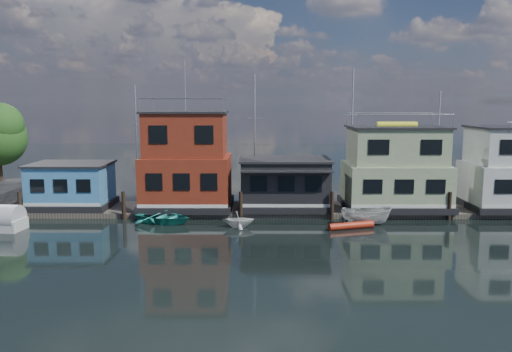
{
  "coord_description": "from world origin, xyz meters",
  "views": [
    {
      "loc": [
        -2.63,
        -28.27,
        9.03
      ],
      "look_at": [
        -2.84,
        12.0,
        3.0
      ],
      "focal_mm": 35.0,
      "sensor_mm": 36.0,
      "label": 1
    }
  ],
  "objects_px": {
    "dinghy_teal": "(163,217)",
    "motorboat": "(366,216)",
    "dinghy_white": "(239,219)",
    "houseboat_green": "(395,169)",
    "red_kayak": "(351,226)",
    "houseboat_dark": "(285,183)",
    "houseboat_red": "(187,163)",
    "houseboat_blue": "(72,185)"
  },
  "relations": [
    {
      "from": "houseboat_green",
      "to": "dinghy_white",
      "type": "xyz_separation_m",
      "value": [
        -12.58,
        -5.07,
        -2.95
      ]
    },
    {
      "from": "houseboat_dark",
      "to": "dinghy_teal",
      "type": "xyz_separation_m",
      "value": [
        -9.28,
        -3.78,
        -1.97
      ]
    },
    {
      "from": "houseboat_red",
      "to": "houseboat_green",
      "type": "bearing_deg",
      "value": 0.0
    },
    {
      "from": "dinghy_white",
      "to": "motorboat",
      "type": "relative_size",
      "value": 0.61
    },
    {
      "from": "houseboat_dark",
      "to": "red_kayak",
      "type": "distance_m",
      "value": 7.45
    },
    {
      "from": "houseboat_blue",
      "to": "dinghy_white",
      "type": "height_order",
      "value": "houseboat_blue"
    },
    {
      "from": "houseboat_dark",
      "to": "dinghy_white",
      "type": "height_order",
      "value": "houseboat_dark"
    },
    {
      "from": "houseboat_dark",
      "to": "motorboat",
      "type": "height_order",
      "value": "houseboat_dark"
    },
    {
      "from": "houseboat_green",
      "to": "red_kayak",
      "type": "distance_m",
      "value": 7.87
    },
    {
      "from": "houseboat_green",
      "to": "motorboat",
      "type": "height_order",
      "value": "houseboat_green"
    },
    {
      "from": "houseboat_red",
      "to": "red_kayak",
      "type": "bearing_deg",
      "value": -23.92
    },
    {
      "from": "houseboat_red",
      "to": "houseboat_dark",
      "type": "relative_size",
      "value": 1.6
    },
    {
      "from": "motorboat",
      "to": "houseboat_green",
      "type": "bearing_deg",
      "value": -30.72
    },
    {
      "from": "dinghy_teal",
      "to": "motorboat",
      "type": "xyz_separation_m",
      "value": [
        15.05,
        -0.67,
        0.26
      ]
    },
    {
      "from": "houseboat_dark",
      "to": "dinghy_teal",
      "type": "height_order",
      "value": "houseboat_dark"
    },
    {
      "from": "houseboat_red",
      "to": "motorboat",
      "type": "xyz_separation_m",
      "value": [
        13.78,
        -4.47,
        -3.39
      ]
    },
    {
      "from": "houseboat_dark",
      "to": "dinghy_teal",
      "type": "relative_size",
      "value": 1.7
    },
    {
      "from": "red_kayak",
      "to": "dinghy_teal",
      "type": "relative_size",
      "value": 0.79
    },
    {
      "from": "red_kayak",
      "to": "motorboat",
      "type": "xyz_separation_m",
      "value": [
        1.28,
        1.07,
        0.46
      ]
    },
    {
      "from": "houseboat_blue",
      "to": "red_kayak",
      "type": "xyz_separation_m",
      "value": [
        22.0,
        -5.54,
        -1.95
      ]
    },
    {
      "from": "houseboat_blue",
      "to": "houseboat_dark",
      "type": "height_order",
      "value": "houseboat_dark"
    },
    {
      "from": "houseboat_blue",
      "to": "houseboat_red",
      "type": "bearing_deg",
      "value": 0.0
    },
    {
      "from": "red_kayak",
      "to": "motorboat",
      "type": "bearing_deg",
      "value": 22.65
    },
    {
      "from": "dinghy_white",
      "to": "dinghy_teal",
      "type": "bearing_deg",
      "value": 74.16
    },
    {
      "from": "houseboat_dark",
      "to": "houseboat_green",
      "type": "relative_size",
      "value": 0.88
    },
    {
      "from": "dinghy_teal",
      "to": "motorboat",
      "type": "relative_size",
      "value": 1.18
    },
    {
      "from": "houseboat_green",
      "to": "red_kayak",
      "type": "relative_size",
      "value": 2.45
    },
    {
      "from": "houseboat_blue",
      "to": "red_kayak",
      "type": "bearing_deg",
      "value": -14.14
    },
    {
      "from": "houseboat_blue",
      "to": "houseboat_green",
      "type": "xyz_separation_m",
      "value": [
        26.5,
        0.0,
        1.34
      ]
    },
    {
      "from": "houseboat_red",
      "to": "houseboat_dark",
      "type": "xyz_separation_m",
      "value": [
        8.0,
        -0.02,
        -1.69
      ]
    },
    {
      "from": "houseboat_green",
      "to": "dinghy_teal",
      "type": "relative_size",
      "value": 1.93
    },
    {
      "from": "houseboat_green",
      "to": "motorboat",
      "type": "xyz_separation_m",
      "value": [
        -3.22,
        -4.47,
        -2.84
      ]
    },
    {
      "from": "houseboat_blue",
      "to": "red_kayak",
      "type": "relative_size",
      "value": 1.87
    },
    {
      "from": "houseboat_red",
      "to": "dinghy_teal",
      "type": "distance_m",
      "value": 5.42
    },
    {
      "from": "houseboat_blue",
      "to": "houseboat_red",
      "type": "xyz_separation_m",
      "value": [
        9.5,
        0.0,
        1.9
      ]
    },
    {
      "from": "houseboat_dark",
      "to": "motorboat",
      "type": "relative_size",
      "value": 2.01
    },
    {
      "from": "houseboat_red",
      "to": "dinghy_white",
      "type": "height_order",
      "value": "houseboat_red"
    },
    {
      "from": "houseboat_dark",
      "to": "motorboat",
      "type": "bearing_deg",
      "value": -37.64
    },
    {
      "from": "houseboat_blue",
      "to": "houseboat_green",
      "type": "relative_size",
      "value": 0.76
    },
    {
      "from": "dinghy_teal",
      "to": "motorboat",
      "type": "distance_m",
      "value": 15.07
    },
    {
      "from": "houseboat_blue",
      "to": "houseboat_red",
      "type": "height_order",
      "value": "houseboat_red"
    },
    {
      "from": "dinghy_white",
      "to": "red_kayak",
      "type": "xyz_separation_m",
      "value": [
        8.08,
        -0.47,
        -0.34
      ]
    }
  ]
}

